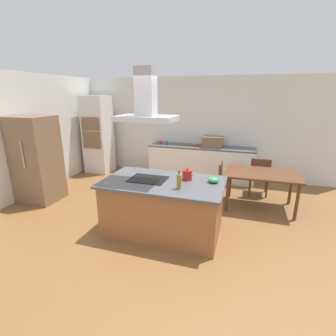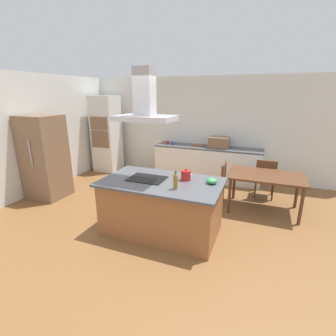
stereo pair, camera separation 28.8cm
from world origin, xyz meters
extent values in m
plane|color=brown|center=(0.00, 1.50, 0.00)|extent=(16.00, 16.00, 0.00)
cube|color=silver|center=(0.00, 3.25, 1.35)|extent=(7.20, 0.10, 2.70)
cube|color=silver|center=(-3.45, 1.00, 1.35)|extent=(0.10, 8.80, 2.70)
cube|color=#995B33|center=(0.00, 0.00, 0.43)|extent=(1.85, 1.04, 0.86)
cube|color=#4C4F54|center=(0.00, 0.00, 0.88)|extent=(1.95, 1.14, 0.04)
cube|color=black|center=(-0.26, 0.00, 0.91)|extent=(0.60, 0.44, 0.01)
cylinder|color=#B21E19|center=(0.35, 0.19, 0.98)|extent=(0.16, 0.16, 0.16)
sphere|color=black|center=(0.35, 0.19, 1.07)|extent=(0.03, 0.03, 0.03)
cone|color=#B21E19|center=(0.45, 0.19, 0.99)|extent=(0.06, 0.03, 0.04)
cylinder|color=olive|center=(0.33, -0.25, 1.01)|extent=(0.07, 0.07, 0.22)
cylinder|color=olive|center=(0.33, -0.25, 1.14)|extent=(0.03, 0.03, 0.04)
cylinder|color=black|center=(0.33, -0.25, 1.17)|extent=(0.03, 0.03, 0.01)
ellipsoid|color=#33934C|center=(0.78, 0.17, 0.95)|extent=(0.17, 0.17, 0.09)
cube|color=silver|center=(0.10, 2.88, 0.43)|extent=(2.80, 0.62, 0.86)
cube|color=#4C4F54|center=(0.10, 2.88, 0.88)|extent=(2.80, 0.62, 0.04)
cube|color=brown|center=(0.40, 2.88, 1.04)|extent=(0.50, 0.38, 0.28)
cylinder|color=red|center=(-1.03, 2.85, 0.95)|extent=(0.08, 0.08, 0.09)
cylinder|color=#2D56B2|center=(-0.87, 2.83, 0.95)|extent=(0.08, 0.08, 0.09)
cube|color=brown|center=(-0.18, 2.93, 0.91)|extent=(0.34, 0.24, 0.02)
cube|color=silver|center=(-2.90, 2.65, 1.10)|extent=(0.70, 0.64, 2.20)
cube|color=brown|center=(-2.90, 2.32, 1.45)|extent=(0.56, 0.02, 0.36)
cube|color=brown|center=(-2.90, 2.32, 1.00)|extent=(0.56, 0.02, 0.48)
cube|color=brown|center=(-2.98, 0.43, 0.91)|extent=(0.80, 0.70, 1.82)
cylinder|color=beige|center=(-2.93, 0.06, 1.10)|extent=(0.02, 0.02, 0.55)
cube|color=#59331E|center=(1.58, 1.45, 0.73)|extent=(1.40, 0.90, 0.04)
cylinder|color=#59331E|center=(0.96, 1.08, 0.35)|extent=(0.06, 0.06, 0.71)
cylinder|color=#59331E|center=(2.20, 1.08, 0.35)|extent=(0.06, 0.06, 0.71)
cylinder|color=#59331E|center=(0.96, 1.82, 0.35)|extent=(0.06, 0.06, 0.71)
cylinder|color=#59331E|center=(2.20, 1.82, 0.35)|extent=(0.06, 0.06, 0.71)
cube|color=teal|center=(0.58, 1.45, 0.43)|extent=(0.42, 0.42, 0.04)
cube|color=#59331E|center=(0.77, 1.45, 0.67)|extent=(0.04, 0.42, 0.44)
cylinder|color=#59331E|center=(0.40, 1.27, 0.21)|extent=(0.04, 0.04, 0.41)
cylinder|color=#59331E|center=(0.40, 1.63, 0.21)|extent=(0.04, 0.04, 0.41)
cylinder|color=#59331E|center=(0.76, 1.27, 0.21)|extent=(0.04, 0.04, 0.41)
cylinder|color=#59331E|center=(0.76, 1.63, 0.21)|extent=(0.04, 0.04, 0.41)
cube|color=teal|center=(1.58, 2.20, 0.43)|extent=(0.42, 0.42, 0.04)
cube|color=#59331E|center=(1.58, 2.01, 0.67)|extent=(0.42, 0.04, 0.44)
cylinder|color=#59331E|center=(1.40, 2.38, 0.21)|extent=(0.04, 0.04, 0.41)
cylinder|color=#59331E|center=(1.76, 2.38, 0.21)|extent=(0.04, 0.04, 0.41)
cylinder|color=#59331E|center=(1.40, 2.02, 0.21)|extent=(0.04, 0.04, 0.41)
cylinder|color=#59331E|center=(1.76, 2.02, 0.21)|extent=(0.04, 0.04, 0.41)
cube|color=#ADADB2|center=(-0.26, 0.00, 1.89)|extent=(0.90, 0.55, 0.08)
cube|color=#ADADB2|center=(-0.26, 0.00, 2.28)|extent=(0.28, 0.24, 0.70)
camera|label=1|loc=(1.20, -3.53, 2.25)|focal=26.24mm
camera|label=2|loc=(1.47, -3.43, 2.25)|focal=26.24mm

